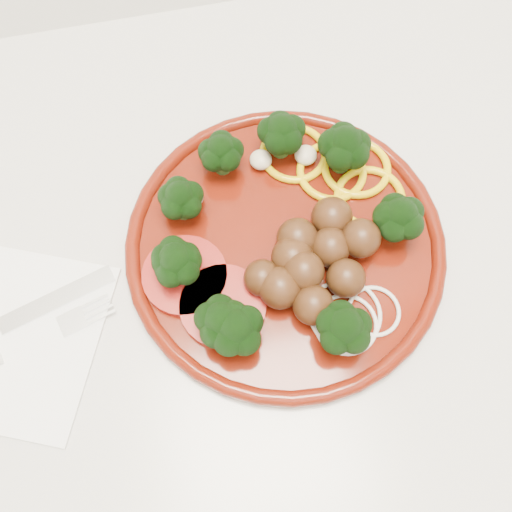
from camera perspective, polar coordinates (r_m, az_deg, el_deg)
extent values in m
cube|color=silver|center=(0.98, -4.12, -10.32)|extent=(2.40, 0.60, 0.87)
cube|color=beige|center=(0.56, -7.19, -0.03)|extent=(2.40, 0.60, 0.03)
cylinder|color=#511106|center=(0.53, 2.92, 1.01)|extent=(0.30, 0.30, 0.01)
torus|color=#511106|center=(0.53, 2.95, 1.28)|extent=(0.30, 0.30, 0.01)
sphere|color=#492812|center=(0.50, 8.99, -2.17)|extent=(0.04, 0.04, 0.04)
sphere|color=#492812|center=(0.49, 5.74, -4.88)|extent=(0.04, 0.04, 0.04)
sphere|color=#492812|center=(0.49, 0.63, -2.13)|extent=(0.04, 0.04, 0.04)
sphere|color=#492812|center=(0.52, 10.35, 1.51)|extent=(0.04, 0.04, 0.04)
sphere|color=#492812|center=(0.50, 4.75, -1.77)|extent=(0.04, 0.04, 0.04)
sphere|color=#492812|center=(0.52, 7.59, 3.82)|extent=(0.04, 0.04, 0.04)
sphere|color=#492812|center=(0.51, 4.13, 1.74)|extent=(0.04, 0.04, 0.04)
sphere|color=#492812|center=(0.51, 7.44, 0.88)|extent=(0.04, 0.04, 0.04)
sphere|color=#492812|center=(0.50, 3.64, -0.17)|extent=(0.04, 0.04, 0.04)
sphere|color=#492812|center=(0.49, 2.42, -3.23)|extent=(0.04, 0.04, 0.04)
torus|color=#DCB308|center=(0.56, 7.57, 8.37)|extent=(0.07, 0.07, 0.01)
torus|color=#DCB308|center=(0.56, 11.30, 5.76)|extent=(0.07, 0.07, 0.01)
torus|color=#DCB308|center=(0.57, 3.82, 10.22)|extent=(0.07, 0.07, 0.01)
torus|color=#DCB308|center=(0.57, 9.97, 8.68)|extent=(0.07, 0.07, 0.01)
cylinder|color=#720A07|center=(0.51, -7.13, -1.94)|extent=(0.08, 0.08, 0.01)
cylinder|color=#720A07|center=(0.50, -3.33, -5.01)|extent=(0.08, 0.08, 0.01)
torus|color=beige|center=(0.50, 8.98, -6.74)|extent=(0.06, 0.06, 0.00)
torus|color=beige|center=(0.51, 11.70, -5.41)|extent=(0.05, 0.05, 0.00)
torus|color=beige|center=(0.51, 8.89, -5.72)|extent=(0.07, 0.07, 0.00)
ellipsoid|color=#C6B793|center=(0.56, 0.48, 9.55)|extent=(0.02, 0.02, 0.02)
ellipsoid|color=#C6B793|center=(0.54, -6.38, 5.83)|extent=(0.02, 0.02, 0.02)
ellipsoid|color=#C6B793|center=(0.57, 4.98, 9.96)|extent=(0.02, 0.02, 0.02)
cube|color=white|center=(0.55, -23.62, -7.36)|extent=(0.21, 0.21, 0.00)
cube|color=silver|center=(0.54, -19.29, -4.13)|extent=(0.11, 0.05, 0.00)
cube|color=silver|center=(0.53, -17.87, -6.27)|extent=(0.03, 0.03, 0.00)
cube|color=silver|center=(0.53, -15.26, -5.97)|extent=(0.03, 0.01, 0.00)
cube|color=silver|center=(0.53, -15.48, -5.45)|extent=(0.03, 0.01, 0.00)
cube|color=silver|center=(0.53, -15.71, -4.94)|extent=(0.03, 0.01, 0.00)
cube|color=silver|center=(0.53, -15.93, -4.43)|extent=(0.03, 0.01, 0.00)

